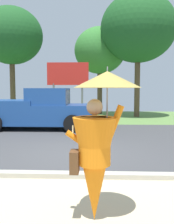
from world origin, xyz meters
TOP-DOWN VIEW (x-y plane):
  - ground_plane at (0.00, 2.95)m, footprint 40.00×22.00m
  - monk_pedestrian at (0.64, -3.73)m, footprint 1.03×0.90m
  - pickup_truck at (-2.09, 4.49)m, footprint 5.20×2.28m
  - roadside_billboard at (-1.23, 8.77)m, footprint 2.60×0.12m
  - tree_left_far at (-5.19, 10.12)m, footprint 4.21×4.21m
  - tree_center_back at (0.80, 11.69)m, footprint 3.72×3.72m
  - tree_right_mid at (3.26, 9.90)m, footprint 4.90×4.90m

SIDE VIEW (x-z plane):
  - ground_plane at x=0.00m, z-range -0.15..0.05m
  - pickup_truck at x=-2.09m, z-range -0.07..1.81m
  - monk_pedestrian at x=0.64m, z-range 0.00..2.13m
  - roadside_billboard at x=-1.23m, z-range 0.80..4.30m
  - tree_center_back at x=0.80m, z-range 1.46..7.81m
  - tree_left_far at x=-5.19m, z-range 1.73..9.08m
  - tree_right_mid at x=3.26m, z-range 1.77..9.80m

